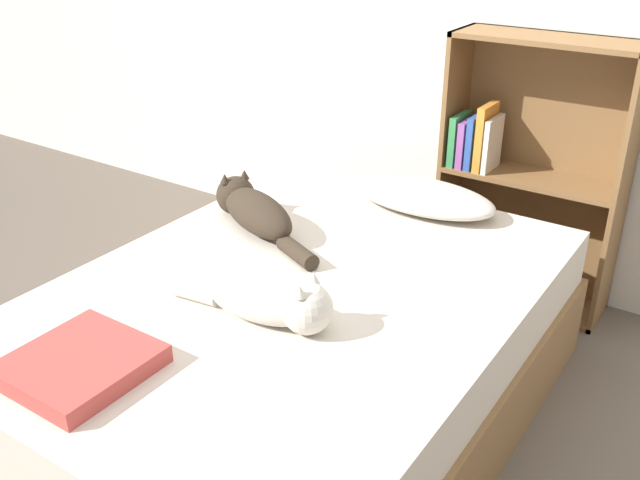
# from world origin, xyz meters

# --- Properties ---
(ground_plane) EXTENTS (8.00, 8.00, 0.00)m
(ground_plane) POSITION_xyz_m (0.00, 0.00, 0.00)
(ground_plane) COLOR brown
(bed) EXTENTS (1.33, 1.85, 0.51)m
(bed) POSITION_xyz_m (0.00, 0.00, 0.25)
(bed) COLOR brown
(bed) RESTS_ON ground_plane
(pillow) EXTENTS (0.58, 0.29, 0.10)m
(pillow) POSITION_xyz_m (0.05, 0.75, 0.56)
(pillow) COLOR beige
(pillow) RESTS_ON bed
(cat_light) EXTENTS (0.52, 0.19, 0.17)m
(cat_light) POSITION_xyz_m (0.07, -0.20, 0.58)
(cat_light) COLOR beige
(cat_light) RESTS_ON bed
(cat_dark) EXTENTS (0.58, 0.33, 0.17)m
(cat_dark) POSITION_xyz_m (-0.37, 0.27, 0.58)
(cat_dark) COLOR #33281E
(cat_dark) RESTS_ON bed
(bookshelf) EXTENTS (0.72, 0.26, 1.12)m
(bookshelf) POSITION_xyz_m (0.30, 1.23, 0.57)
(bookshelf) COLOR brown
(bookshelf) RESTS_ON ground_plane
(blanket_fold) EXTENTS (0.31, 0.33, 0.05)m
(blanket_fold) POSITION_xyz_m (-0.19, -0.65, 0.54)
(blanket_fold) COLOR #B2423D
(blanket_fold) RESTS_ON bed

